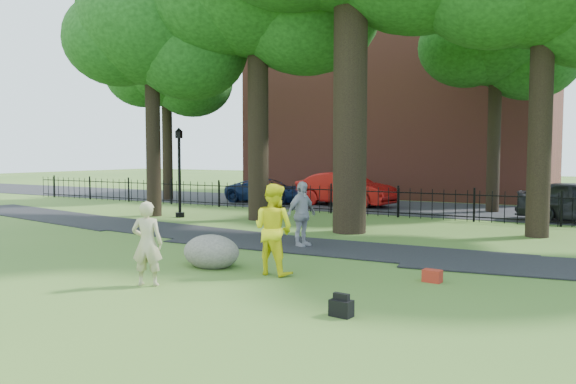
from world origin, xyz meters
The scene contains 14 objects.
ground centered at (0.00, 0.00, 0.00)m, with size 120.00×120.00×0.00m, color #375D20.
footpath centered at (1.00, 3.90, 0.00)m, with size 36.00×2.60×0.03m, color black.
street centered at (0.00, 16.00, 0.00)m, with size 80.00×7.00×0.02m, color black.
iron_fence centered at (0.00, 12.00, 0.60)m, with size 44.00×0.04×1.20m.
brick_building centered at (-4.00, 24.00, 6.00)m, with size 18.00×8.00×12.00m, color brown.
woman centered at (-0.53, -1.83, 0.84)m, with size 0.61×0.40×1.68m, color tan.
man centered at (1.10, 0.30, 0.98)m, with size 0.95×0.74×1.96m, color yellow.
pedestrian centered at (-0.03, 3.70, 0.92)m, with size 1.07×0.45×1.83m, color #9C9CA0.
boulder centered at (-0.54, 0.25, 0.40)m, with size 1.38×1.04×0.81m, color #605B50.
lamppost centered at (-7.74, 7.64, 1.79)m, with size 0.36×0.36×3.64m.
backpack centered at (3.67, -1.88, 0.13)m, with size 0.36×0.22×0.27m, color black.
red_bag centered at (4.30, 1.23, 0.13)m, with size 0.37×0.23×0.25m, color maroon.
red_sedan centered at (-3.83, 15.45, 0.83)m, with size 1.75×5.02×1.65m, color #A10F0C.
navy_van centered at (-8.11, 15.11, 0.63)m, with size 2.08×4.51×1.25m, color #0C1B3F.
Camera 1 is at (7.27, -9.99, 2.62)m, focal length 35.00 mm.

